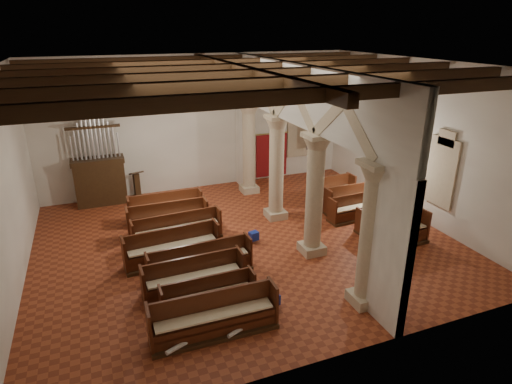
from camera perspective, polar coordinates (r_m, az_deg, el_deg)
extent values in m
plane|color=brown|center=(15.15, -1.36, -6.64)|extent=(14.00, 14.00, 0.00)
plane|color=black|center=(13.42, -1.59, 16.61)|extent=(14.00, 14.00, 0.00)
cube|color=white|center=(19.56, -7.53, 9.06)|extent=(14.00, 0.02, 6.00)
cube|color=white|center=(8.98, 11.75, -6.38)|extent=(14.00, 0.02, 6.00)
cube|color=white|center=(13.47, -30.71, 0.49)|extent=(0.02, 12.00, 6.00)
cube|color=white|center=(17.55, 20.71, 6.44)|extent=(0.02, 12.00, 6.00)
cube|color=#BDAC8D|center=(12.40, 14.17, -13.54)|extent=(0.75, 0.75, 0.30)
cylinder|color=#BDAC8D|center=(11.49, 14.98, -6.14)|extent=(0.56, 0.56, 3.30)
cube|color=#BDAC8D|center=(14.54, 7.43, -7.45)|extent=(0.75, 0.75, 0.30)
cylinder|color=#BDAC8D|center=(13.76, 7.78, -0.87)|extent=(0.56, 0.56, 3.30)
cube|color=#BDAC8D|center=(16.93, 2.63, -2.92)|extent=(0.75, 0.75, 0.30)
cylinder|color=#BDAC8D|center=(16.28, 2.74, 2.86)|extent=(0.56, 0.56, 3.30)
cube|color=#BDAC8D|center=(19.50, -0.91, 0.46)|extent=(0.75, 0.75, 0.30)
cylinder|color=#BDAC8D|center=(18.93, -0.94, 5.55)|extent=(0.56, 0.56, 3.30)
cube|color=white|center=(14.23, 5.46, 12.89)|extent=(0.25, 11.90, 1.93)
cube|color=#367B66|center=(16.71, 23.63, 2.43)|extent=(0.03, 1.00, 2.20)
cube|color=#367B66|center=(19.59, 15.61, 6.06)|extent=(0.03, 1.00, 2.20)
cube|color=#367B66|center=(21.43, 5.77, 8.02)|extent=(1.00, 0.03, 2.20)
cube|color=#362211|center=(19.12, -20.02, 1.08)|extent=(2.00, 0.80, 1.80)
cube|color=#362211|center=(18.82, -20.40, 3.94)|extent=(2.10, 0.85, 0.20)
cube|color=#31230F|center=(19.47, -15.43, -0.69)|extent=(0.57, 0.57, 0.11)
cube|color=#31230F|center=(19.29, -15.58, 0.76)|extent=(0.28, 0.28, 1.16)
cube|color=#31230F|center=(19.00, -15.74, 2.46)|extent=(0.61, 0.53, 0.20)
cube|color=maroon|center=(21.03, 2.08, 4.90)|extent=(1.60, 0.06, 2.10)
cylinder|color=gold|center=(20.73, 2.14, 7.80)|extent=(1.80, 0.04, 0.04)
cone|color=#362211|center=(21.35, 7.30, 1.93)|extent=(0.40, 0.40, 0.13)
cylinder|color=gold|center=(20.96, 7.46, 5.17)|extent=(0.04, 0.04, 2.65)
cylinder|color=gold|center=(20.66, 7.62, 8.41)|extent=(0.12, 0.77, 0.03)
cube|color=navy|center=(20.77, 7.57, 6.91)|extent=(0.61, 0.09, 0.94)
cube|color=navy|center=(11.83, 2.43, -14.16)|extent=(0.32, 0.28, 0.28)
cube|color=navy|center=(12.68, -2.14, -11.29)|extent=(0.42, 0.38, 0.34)
cube|color=#162B9B|center=(14.98, -0.30, -5.88)|extent=(0.35, 0.31, 0.31)
cylinder|color=silver|center=(11.08, -1.58, -17.53)|extent=(0.99, 0.48, 0.10)
cylinder|color=white|center=(10.78, -9.26, -19.12)|extent=(1.07, 0.52, 0.11)
cube|color=#362211|center=(11.13, -5.50, -18.12)|extent=(3.16, 0.79, 0.11)
cube|color=#451C0E|center=(10.91, -5.47, -17.10)|extent=(3.00, 0.47, 0.48)
cube|color=#451C0E|center=(10.93, -5.90, -15.24)|extent=(3.00, 0.11, 1.02)
cube|color=#451C0E|center=(10.60, -14.04, -17.20)|extent=(0.08, 0.64, 1.02)
cube|color=#451C0E|center=(11.21, 2.18, -14.09)|extent=(0.08, 0.64, 1.02)
cube|color=#FDE7BB|center=(10.74, -5.53, -15.98)|extent=(2.88, 0.42, 0.05)
cube|color=#362211|center=(11.91, -6.26, -15.19)|extent=(2.54, 0.66, 0.09)
cube|color=#4F2111|center=(11.73, -6.25, -14.33)|extent=(2.38, 0.39, 0.41)
cube|color=#4F2111|center=(11.76, -6.57, -12.87)|extent=(2.38, 0.09, 0.86)
cube|color=#4F2111|center=(11.47, -12.50, -14.30)|extent=(0.07, 0.55, 0.86)
cube|color=#4F2111|center=(11.95, -0.55, -12.11)|extent=(0.07, 0.55, 0.86)
cube|color=#FDE7BB|center=(11.60, -6.29, -13.42)|extent=(2.29, 0.35, 0.05)
cube|color=#362211|center=(12.60, -8.18, -12.97)|extent=(2.87, 0.79, 0.10)
cube|color=#461F0F|center=(12.40, -8.19, -12.01)|extent=(2.71, 0.48, 0.47)
cube|color=#461F0F|center=(12.46, -8.52, -10.45)|extent=(2.71, 0.13, 0.98)
cube|color=#461F0F|center=(12.16, -14.86, -11.86)|extent=(0.09, 0.62, 0.98)
cube|color=#461F0F|center=(12.63, -2.10, -9.71)|extent=(0.09, 0.62, 0.98)
cube|color=#FDE7BB|center=(12.26, -8.26, -11.00)|extent=(2.61, 0.43, 0.05)
cube|color=#362211|center=(13.34, -7.31, -10.81)|extent=(3.21, 0.84, 0.10)
cube|color=#481A0F|center=(13.16, -7.31, -9.92)|extent=(3.04, 0.54, 0.44)
cube|color=#481A0F|center=(13.22, -7.61, -8.54)|extent=(3.03, 0.22, 0.93)
cube|color=#481A0F|center=(12.88, -14.25, -9.93)|extent=(0.10, 0.59, 0.93)
cube|color=#481A0F|center=(13.47, -0.97, -7.73)|extent=(0.10, 0.59, 0.93)
cube|color=#FDE7BB|center=(13.03, -7.36, -9.01)|extent=(2.92, 0.49, 0.05)
cube|color=#362211|center=(14.20, -10.94, -8.87)|extent=(3.09, 0.95, 0.11)
cube|color=#4A240F|center=(14.02, -10.98, -7.94)|extent=(2.91, 0.62, 0.48)
cube|color=#4A240F|center=(14.10, -11.25, -6.55)|extent=(2.89, 0.27, 1.00)
cube|color=#4A240F|center=(13.83, -17.21, -7.74)|extent=(0.12, 0.64, 1.00)
cube|color=#4A240F|center=(14.23, -5.21, -5.93)|extent=(0.12, 0.64, 1.00)
cube|color=#FDE7BB|center=(13.89, -11.06, -6.99)|extent=(2.80, 0.57, 0.05)
cube|color=#362211|center=(15.38, -10.33, -6.34)|extent=(3.14, 0.85, 0.10)
cube|color=#561B12|center=(15.22, -10.36, -5.53)|extent=(2.98, 0.55, 0.44)
cube|color=#561B12|center=(15.31, -10.59, -4.36)|extent=(2.96, 0.23, 0.92)
cube|color=#561B12|center=(15.02, -16.18, -5.42)|extent=(0.10, 0.59, 0.92)
cube|color=#561B12|center=(15.48, -4.95, -3.76)|extent=(0.10, 0.59, 0.92)
cube|color=#FDE7BB|center=(15.11, -10.42, -4.71)|extent=(2.86, 0.51, 0.05)
cube|color=#362211|center=(16.07, -11.50, -5.14)|extent=(2.89, 0.80, 0.11)
cube|color=#561F12|center=(15.89, -11.54, -4.26)|extent=(2.74, 0.47, 0.49)
cube|color=#561F12|center=(16.01, -11.77, -3.02)|extent=(2.73, 0.11, 1.03)
cube|color=#561F12|center=(15.72, -16.70, -3.97)|extent=(0.08, 0.65, 1.03)
cube|color=#561F12|center=(16.10, -6.75, -2.55)|extent=(0.08, 0.65, 1.03)
cube|color=#FDE7BB|center=(15.78, -11.61, -3.37)|extent=(2.63, 0.42, 0.05)
cube|color=#362211|center=(17.05, -11.81, -3.57)|extent=(2.80, 0.75, 0.11)
cube|color=#521C11|center=(16.88, -11.85, -2.74)|extent=(2.65, 0.43, 0.48)
cube|color=#521C11|center=(17.00, -12.07, -1.60)|extent=(2.65, 0.08, 1.01)
cube|color=#521C11|center=(16.72, -16.57, -2.45)|extent=(0.07, 0.64, 1.01)
cube|color=#521C11|center=(17.08, -7.47, -1.19)|extent=(0.07, 0.64, 1.01)
cube|color=#FDE7BB|center=(16.78, -11.92, -1.91)|extent=(2.54, 0.38, 0.05)
cube|color=#362211|center=(15.74, 18.53, -6.49)|extent=(2.10, 0.88, 0.11)
cube|color=#511D11|center=(15.57, 18.78, -5.60)|extent=(1.93, 0.55, 0.49)
cube|color=#511D11|center=(15.62, 18.33, -4.34)|extent=(1.91, 0.19, 1.03)
cube|color=#511D11|center=(14.92, 15.76, -5.28)|extent=(0.12, 0.65, 1.03)
cube|color=#511D11|center=(16.13, 21.47, -3.95)|extent=(0.12, 0.65, 1.03)
cube|color=#FDE7BB|center=(15.45, 18.90, -4.71)|extent=(1.85, 0.50, 0.05)
cube|color=#362211|center=(16.52, 15.89, -4.83)|extent=(1.74, 0.77, 0.09)
cube|color=#45270E|center=(16.37, 16.08, -4.08)|extent=(1.57, 0.48, 0.42)
cube|color=#45270E|center=(16.43, 15.71, -3.04)|extent=(1.55, 0.17, 0.90)
cube|color=#45270E|center=(15.87, 13.66, -3.73)|extent=(0.10, 0.57, 0.90)
cube|color=#45270E|center=(16.80, 18.25, -2.79)|extent=(0.10, 0.57, 0.90)
cube|color=#FDE7BB|center=(16.28, 16.16, -3.33)|extent=(1.50, 0.44, 0.05)
cube|color=#362211|center=(17.18, 12.70, -3.46)|extent=(2.02, 0.78, 0.10)
cube|color=#46220F|center=(17.04, 12.86, -2.73)|extent=(1.86, 0.48, 0.43)
cube|color=#46220F|center=(17.11, 12.52, -1.72)|extent=(1.84, 0.17, 0.90)
cube|color=#46220F|center=(16.51, 10.02, -2.41)|extent=(0.10, 0.57, 0.90)
cube|color=#46220F|center=(17.52, 15.42, -1.44)|extent=(0.10, 0.57, 0.90)
cube|color=#FDE7BB|center=(16.95, 12.93, -1.99)|extent=(1.78, 0.44, 0.05)
cube|color=#362211|center=(17.86, 12.54, -2.44)|extent=(2.29, 0.76, 0.11)
cube|color=#4A1710|center=(17.71, 12.71, -1.64)|extent=(2.14, 0.44, 0.48)
cube|color=#4A1710|center=(17.80, 12.35, -0.56)|extent=(2.13, 0.08, 1.02)
cube|color=#4A1710|center=(17.10, 9.54, -1.26)|extent=(0.08, 0.64, 1.02)
cube|color=#4A1710|center=(18.28, 15.55, -0.26)|extent=(0.08, 0.64, 1.02)
cube|color=#FDE7BB|center=(17.61, 12.78, -0.83)|extent=(2.05, 0.39, 0.05)
cube|color=#362211|center=(18.62, 9.95, -1.24)|extent=(2.07, 0.86, 0.11)
cube|color=#571B12|center=(18.46, 10.09, -0.44)|extent=(1.90, 0.52, 0.49)
cube|color=#571B12|center=(18.56, 9.75, 0.61)|extent=(1.89, 0.16, 1.04)
cube|color=#571B12|center=(17.96, 7.33, 0.02)|extent=(0.11, 0.66, 1.04)
cube|color=#571B12|center=(18.93, 12.58, 0.81)|extent=(0.11, 0.66, 1.04)
cube|color=#FDE7BB|center=(18.36, 10.15, 0.35)|extent=(1.83, 0.48, 0.05)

